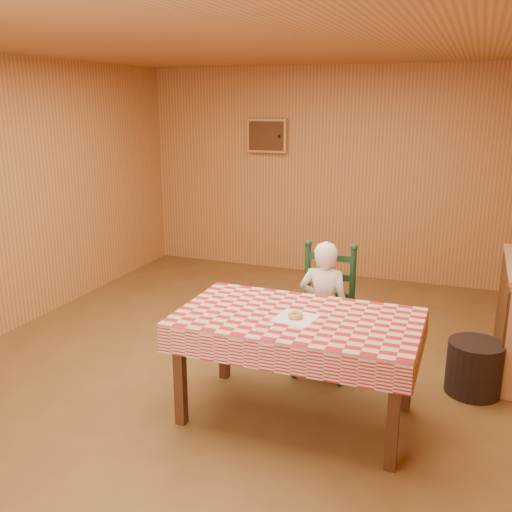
# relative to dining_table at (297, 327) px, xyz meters

# --- Properties ---
(ground) EXTENTS (6.00, 6.00, 0.00)m
(ground) POSITION_rel_dining_table_xyz_m (-0.58, 0.52, -0.69)
(ground) COLOR brown
(ground) RESTS_ON ground
(cabin_walls) EXTENTS (5.10, 6.05, 2.65)m
(cabin_walls) POSITION_rel_dining_table_xyz_m (-0.58, 1.05, 1.14)
(cabin_walls) COLOR #BF7F45
(cabin_walls) RESTS_ON ground
(dining_table) EXTENTS (1.66, 0.96, 0.77)m
(dining_table) POSITION_rel_dining_table_xyz_m (0.00, 0.00, 0.00)
(dining_table) COLOR #4B2914
(dining_table) RESTS_ON ground
(ladder_chair) EXTENTS (0.44, 0.40, 1.08)m
(ladder_chair) POSITION_rel_dining_table_xyz_m (0.00, 0.79, -0.18)
(ladder_chair) COLOR black
(ladder_chair) RESTS_ON ground
(seated_child) EXTENTS (0.41, 0.27, 1.12)m
(seated_child) POSITION_rel_dining_table_xyz_m (0.00, 0.73, -0.13)
(seated_child) COLOR white
(seated_child) RESTS_ON ground
(napkin) EXTENTS (0.29, 0.29, 0.00)m
(napkin) POSITION_rel_dining_table_xyz_m (0.00, -0.05, 0.08)
(napkin) COLOR white
(napkin) RESTS_ON dining_table
(donut) EXTENTS (0.13, 0.13, 0.04)m
(donut) POSITION_rel_dining_table_xyz_m (0.00, -0.05, 0.10)
(donut) COLOR gold
(donut) RESTS_ON napkin
(storage_bin) EXTENTS (0.48, 0.48, 0.42)m
(storage_bin) POSITION_rel_dining_table_xyz_m (1.17, 0.82, -0.48)
(storage_bin) COLOR black
(storage_bin) RESTS_ON ground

